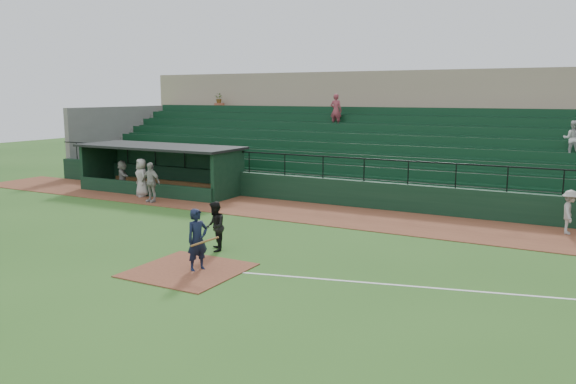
% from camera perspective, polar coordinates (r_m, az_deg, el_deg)
% --- Properties ---
extents(ground, '(90.00, 90.00, 0.00)m').
position_cam_1_polar(ground, '(17.75, -7.79, -6.84)').
color(ground, '#29551B').
rests_on(ground, ground).
extents(warning_track, '(40.00, 4.00, 0.03)m').
position_cam_1_polar(warning_track, '(24.44, 3.36, -2.17)').
color(warning_track, brown).
rests_on(warning_track, ground).
extents(home_plate_dirt, '(3.00, 3.00, 0.03)m').
position_cam_1_polar(home_plate_dirt, '(16.98, -9.81, -7.60)').
color(home_plate_dirt, brown).
rests_on(home_plate_dirt, ground).
extents(foul_line, '(17.49, 4.44, 0.01)m').
position_cam_1_polar(foul_line, '(15.83, 19.49, -9.34)').
color(foul_line, white).
rests_on(foul_line, ground).
extents(stadium_structure, '(38.00, 13.08, 6.40)m').
position_cam_1_polar(stadium_structure, '(31.91, 9.91, 4.62)').
color(stadium_structure, black).
rests_on(stadium_structure, ground).
extents(dugout, '(8.90, 3.20, 2.42)m').
position_cam_1_polar(dugout, '(30.81, -11.98, 2.57)').
color(dugout, black).
rests_on(dugout, ground).
extents(batter_at_plate, '(1.11, 0.77, 1.81)m').
position_cam_1_polar(batter_at_plate, '(16.71, -8.91, -4.69)').
color(batter_at_plate, black).
rests_on(batter_at_plate, ground).
extents(umpire, '(0.94, 0.99, 1.61)m').
position_cam_1_polar(umpire, '(18.75, -7.22, -3.39)').
color(umpire, black).
rests_on(umpire, ground).
extents(runner, '(0.65, 1.07, 1.60)m').
position_cam_1_polar(runner, '(23.06, 26.01, -1.79)').
color(runner, '#A19B96').
rests_on(runner, warning_track).
extents(dugout_player_a, '(1.11, 0.49, 1.86)m').
position_cam_1_polar(dugout_player_a, '(27.65, -13.38, 0.95)').
color(dugout_player_a, '#A59F9A').
rests_on(dugout_player_a, warning_track).
extents(dugout_player_b, '(1.09, 0.98, 1.87)m').
position_cam_1_polar(dugout_player_b, '(29.23, -14.24, 1.38)').
color(dugout_player_b, '#A9A39E').
rests_on(dugout_player_b, warning_track).
extents(dugout_player_c, '(1.43, 1.34, 1.60)m').
position_cam_1_polar(dugout_player_c, '(31.12, -16.00, 1.54)').
color(dugout_player_c, '#9B9691').
rests_on(dugout_player_c, warning_track).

